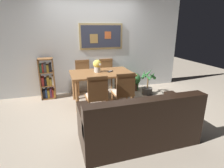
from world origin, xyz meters
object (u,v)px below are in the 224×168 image
(dining_chair_far_right, at_px, (107,72))
(leather_couch, at_px, (138,124))
(tv_remote, at_px, (110,71))
(bookshelf, at_px, (48,80))
(dining_chair_far_left, at_px, (83,74))
(potted_ivy, at_px, (135,81))
(potted_palm, at_px, (148,85))
(dining_chair_near_left, at_px, (97,94))
(dining_chair_near_right, at_px, (124,90))
(flower_vase, at_px, (97,65))
(dining_table, at_px, (101,76))

(dining_chair_far_right, bearing_deg, leather_couch, -94.39)
(dining_chair_far_right, height_order, tv_remote, dining_chair_far_right)
(bookshelf, bearing_deg, dining_chair_far_left, 7.73)
(dining_chair_far_right, bearing_deg, potted_ivy, -14.73)
(potted_palm, height_order, tv_remote, tv_remote)
(dining_chair_far_right, distance_m, dining_chair_near_left, 1.71)
(bookshelf, bearing_deg, dining_chair_near_right, -42.99)
(dining_chair_near_left, distance_m, potted_ivy, 2.00)
(dining_chair_far_right, relative_size, tv_remote, 5.93)
(flower_vase, bearing_deg, potted_ivy, 23.80)
(dining_chair_near_right, xyz_separation_m, bookshelf, (-1.53, 1.43, -0.06))
(dining_chair_near_left, relative_size, bookshelf, 0.88)
(leather_couch, relative_size, tv_remote, 11.72)
(dining_table, distance_m, potted_palm, 1.39)
(dining_chair_near_right, distance_m, leather_couch, 1.01)
(dining_chair_near_right, bearing_deg, bookshelf, 137.01)
(dining_chair_near_left, xyz_separation_m, leather_couch, (0.45, -0.92, -0.23))
(dining_chair_far_right, relative_size, dining_chair_far_left, 1.00)
(dining_table, bearing_deg, dining_chair_far_left, 111.72)
(bookshelf, distance_m, tv_remote, 1.64)
(potted_palm, bearing_deg, dining_table, -173.31)
(potted_ivy, xyz_separation_m, flower_vase, (-1.22, -0.54, 0.63))
(tv_remote, bearing_deg, dining_table, 174.45)
(bookshelf, relative_size, tv_remote, 6.75)
(bookshelf, bearing_deg, potted_palm, -11.45)
(dining_chair_far_right, height_order, potted_ivy, dining_chair_far_right)
(flower_vase, bearing_deg, dining_chair_near_left, -103.86)
(dining_chair_far_right, xyz_separation_m, potted_ivy, (0.78, -0.21, -0.26))
(potted_ivy, bearing_deg, dining_chair_far_right, 165.27)
(dining_chair_near_left, relative_size, flower_vase, 3.13)
(dining_chair_far_left, height_order, dining_chair_near_left, same)
(dining_table, xyz_separation_m, dining_chair_near_right, (0.29, -0.75, -0.12))
(dining_table, bearing_deg, tv_remote, -5.55)
(leather_couch, bearing_deg, dining_chair_near_left, 116.00)
(dining_chair_near_right, bearing_deg, potted_ivy, 57.44)
(leather_couch, xyz_separation_m, potted_palm, (1.17, 1.88, -0.05))
(dining_chair_near_left, relative_size, potted_palm, 1.30)
(dining_chair_near_right, bearing_deg, potted_palm, 40.99)
(dining_chair_near_right, distance_m, bookshelf, 2.09)
(leather_couch, bearing_deg, tv_remote, 88.10)
(dining_chair_near_left, height_order, potted_ivy, dining_chair_near_left)
(dining_chair_far_right, xyz_separation_m, dining_chair_near_right, (-0.07, -1.54, 0.00))
(leather_couch, xyz_separation_m, bookshelf, (-1.40, 2.40, 0.16))
(dining_table, relative_size, leather_couch, 0.79)
(dining_chair_near_left, bearing_deg, dining_chair_far_right, 67.93)
(dining_chair_far_left, xyz_separation_m, leather_couch, (0.48, -2.53, -0.23))
(dining_chair_near_left, bearing_deg, dining_chair_far_left, 91.01)
(dining_table, height_order, tv_remote, tv_remote)
(dining_chair_far_left, distance_m, potted_palm, 1.79)
(dining_table, height_order, dining_chair_far_right, dining_chair_far_right)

